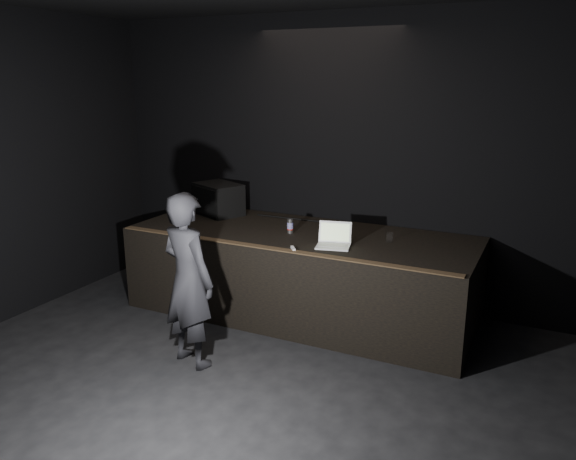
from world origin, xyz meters
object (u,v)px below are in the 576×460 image
(stage_monitor, at_px, (218,199))
(beer_can, at_px, (290,226))
(person, at_px, (188,280))
(stage_riser, at_px, (301,273))
(laptop, at_px, (334,240))

(stage_monitor, height_order, beer_can, stage_monitor)
(beer_can, distance_m, person, 1.56)
(stage_riser, bearing_deg, laptop, -30.71)
(beer_can, bearing_deg, person, -103.58)
(laptop, bearing_deg, person, -142.02)
(beer_can, relative_size, person, 0.10)
(stage_monitor, relative_size, beer_can, 4.35)
(stage_monitor, height_order, laptop, stage_monitor)
(stage_monitor, height_order, person, person)
(stage_monitor, bearing_deg, laptop, 4.56)
(laptop, height_order, person, person)
(laptop, xyz_separation_m, person, (-1.00, -1.26, -0.20))
(beer_can, bearing_deg, stage_monitor, 161.67)
(stage_riser, relative_size, laptop, 9.67)
(stage_monitor, xyz_separation_m, person, (0.88, -1.91, -0.34))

